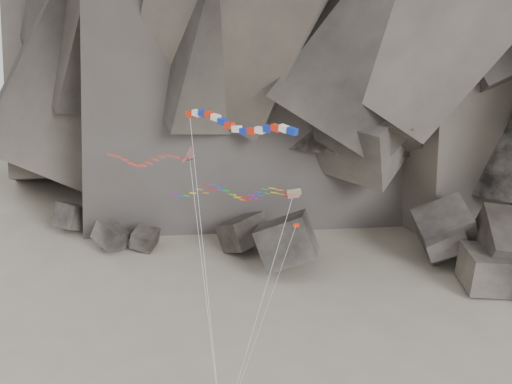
% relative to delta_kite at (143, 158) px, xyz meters
% --- Properties ---
extents(boulder_field, '(77.49, 17.62, 9.94)m').
position_rel_delta_kite_xyz_m(boulder_field, '(24.11, 28.98, -19.98)').
color(boulder_field, '#47423F').
rests_on(boulder_field, ground).
extents(delta_kite, '(14.35, 10.15, 22.59)m').
position_rel_delta_kite_xyz_m(delta_kite, '(0.00, 0.00, 0.00)').
color(delta_kite, red).
rests_on(delta_kite, ground).
extents(banner_kite, '(10.30, 6.92, 26.54)m').
position_rel_delta_kite_xyz_m(banner_kite, '(10.48, -5.18, 4.97)').
color(banner_kite, red).
rests_on(banner_kite, ground).
extents(parafoil_kite, '(12.61, 8.97, 19.79)m').
position_rel_delta_kite_xyz_m(parafoil_kite, '(8.17, -0.77, -2.20)').
color(parafoil_kite, '#BEDB0C').
rests_on(parafoil_kite, ground).
extents(pennant_kite, '(5.06, 5.98, 17.49)m').
position_rel_delta_kite_xyz_m(pennant_kite, '(13.72, -4.93, -7.83)').
color(pennant_kite, red).
rests_on(pennant_kite, ground).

